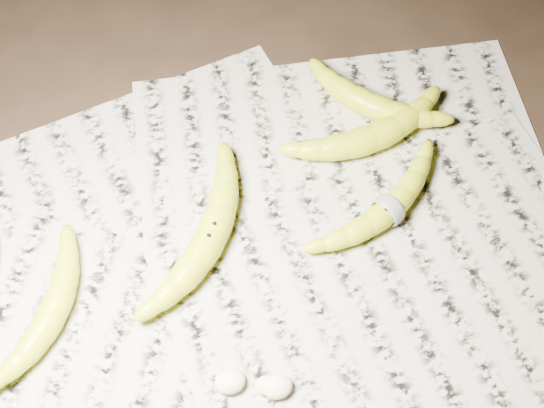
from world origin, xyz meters
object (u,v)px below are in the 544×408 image
object	(u,v)px
banana_taped	(388,209)
banana_upper_b	(370,103)
banana_upper_a	(373,136)
banana_left_b	(52,311)
banana_center	(211,235)

from	to	relation	value
banana_taped	banana_upper_b	xyz separation A→B (m)	(0.03, 0.16, 0.00)
banana_upper_b	banana_upper_a	bearing A→B (deg)	-60.60
banana_left_b	banana_taped	bearing A→B (deg)	-54.06
banana_left_b	banana_center	distance (m)	0.21
banana_left_b	banana_upper_b	bearing A→B (deg)	-35.10
banana_center	banana_taped	size ratio (longest dim) A/B	1.10
banana_center	banana_upper_b	world-z (taller)	banana_center
banana_center	banana_upper_a	xyz separation A→B (m)	(0.25, 0.09, -0.00)
banana_center	banana_upper_b	bearing A→B (deg)	-24.57
banana_taped	banana_upper_b	bearing A→B (deg)	51.07
banana_center	banana_left_b	bearing A→B (deg)	139.59
banana_left_b	banana_taped	world-z (taller)	banana_left_b
banana_left_b	banana_upper_b	size ratio (longest dim) A/B	1.02
banana_center	banana_taped	xyz separation A→B (m)	(0.23, -0.02, -0.00)
banana_upper_a	banana_upper_b	world-z (taller)	banana_upper_a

